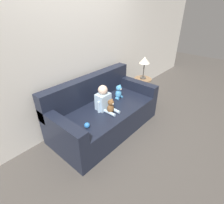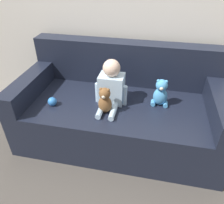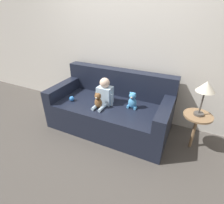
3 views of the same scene
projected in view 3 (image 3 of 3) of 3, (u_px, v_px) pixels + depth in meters
The scene contains 8 objects.
ground_plane at pixel (110, 126), 2.90m from camera, with size 12.00×12.00×0.00m, color #4C4742.
wall_back at pixel (125, 39), 2.71m from camera, with size 8.00×0.05×2.60m.
couch at pixel (111, 109), 2.80m from camera, with size 1.84×0.92×0.87m.
person_baby at pixel (105, 93), 2.61m from camera, with size 0.29×0.37×0.41m.
teddy_bear_brown at pixel (98, 101), 2.51m from camera, with size 0.12×0.11×0.24m.
plush_toy_side at pixel (132, 101), 2.51m from camera, with size 0.15×0.12×0.25m.
toy_ball at pixel (72, 99), 2.74m from camera, with size 0.08×0.08×0.08m.
side_table at pixel (202, 101), 2.13m from camera, with size 0.36×0.36×0.99m.
Camera 3 is at (1.06, -2.10, 1.74)m, focal length 28.00 mm.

